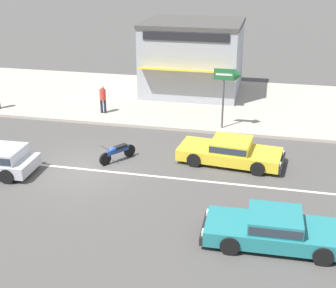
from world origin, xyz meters
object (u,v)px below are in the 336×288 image
object	(u,v)px
sedan_yellow_0	(231,151)
arrow_signboard	(234,79)
motorcycle_1	(117,152)
pedestrian_mid_kerb	(103,97)
sedan_teal_4	(275,229)
shopfront_corner_warung	(193,57)

from	to	relation	value
sedan_yellow_0	arrow_signboard	size ratio (longest dim) A/B	1.49
motorcycle_1	pedestrian_mid_kerb	xyz separation A→B (m)	(-2.66, 5.63, 0.62)
motorcycle_1	arrow_signboard	world-z (taller)	arrow_signboard
sedan_teal_4	motorcycle_1	xyz separation A→B (m)	(-6.69, 4.85, -0.11)
arrow_signboard	pedestrian_mid_kerb	size ratio (longest dim) A/B	2.00
sedan_teal_4	arrow_signboard	distance (m)	10.03
pedestrian_mid_kerb	shopfront_corner_warung	size ratio (longest dim) A/B	0.25
sedan_yellow_0	sedan_teal_4	bearing A→B (deg)	-71.60
arrow_signboard	motorcycle_1	bearing A→B (deg)	-133.67
shopfront_corner_warung	pedestrian_mid_kerb	bearing A→B (deg)	-127.44
motorcycle_1	pedestrian_mid_kerb	bearing A→B (deg)	115.32
sedan_teal_4	shopfront_corner_warung	bearing A→B (deg)	108.57
motorcycle_1	arrow_signboard	distance (m)	6.86
motorcycle_1	arrow_signboard	xyz separation A→B (m)	(4.47, 4.68, 2.29)
sedan_yellow_0	pedestrian_mid_kerb	distance (m)	8.86
sedan_yellow_0	motorcycle_1	distance (m)	4.87
motorcycle_1	pedestrian_mid_kerb	size ratio (longest dim) A/B	1.04
pedestrian_mid_kerb	sedan_yellow_0	bearing A→B (deg)	-32.56
pedestrian_mid_kerb	shopfront_corner_warung	world-z (taller)	shopfront_corner_warung
sedan_yellow_0	motorcycle_1	size ratio (longest dim) A/B	2.86
shopfront_corner_warung	sedan_yellow_0	bearing A→B (deg)	-71.33
sedan_teal_4	shopfront_corner_warung	world-z (taller)	shopfront_corner_warung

